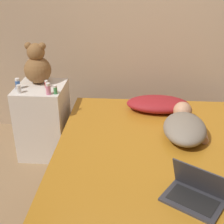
% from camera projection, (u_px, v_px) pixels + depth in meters
% --- Properties ---
extents(ground_plane, '(12.00, 12.00, 0.00)m').
position_uv_depth(ground_plane, '(156.00, 199.00, 2.56)').
color(ground_plane, '#937551').
extents(wall_back, '(8.00, 0.06, 2.60)m').
position_uv_depth(wall_back, '(158.00, 13.00, 3.06)').
color(wall_back, tan).
rests_on(wall_back, ground_plane).
extents(bed, '(1.61, 1.84, 0.49)m').
position_uv_depth(bed, '(158.00, 175.00, 2.46)').
color(bed, brown).
rests_on(bed, ground_plane).
extents(nightstand, '(0.44, 0.48, 0.71)m').
position_uv_depth(nightstand, '(44.00, 120.00, 3.06)').
color(nightstand, silver).
rests_on(nightstand, ground_plane).
extents(pillow, '(0.58, 0.32, 0.13)m').
position_uv_depth(pillow, '(158.00, 104.00, 2.91)').
color(pillow, maroon).
rests_on(pillow, bed).
extents(person_lying, '(0.38, 0.66, 0.16)m').
position_uv_depth(person_lying, '(185.00, 126.00, 2.50)').
color(person_lying, gray).
rests_on(person_lying, bed).
extents(laptop, '(0.40, 0.37, 0.22)m').
position_uv_depth(laptop, '(195.00, 193.00, 1.83)').
color(laptop, '#333338').
rests_on(laptop, bed).
extents(teddy_bear, '(0.25, 0.25, 0.39)m').
position_uv_depth(teddy_bear, '(37.00, 66.00, 2.92)').
color(teddy_bear, brown).
rests_on(teddy_bear, nightstand).
extents(bottle_red, '(0.03, 0.03, 0.07)m').
position_uv_depth(bottle_red, '(46.00, 84.00, 2.87)').
color(bottle_red, '#B72D2D').
rests_on(bottle_red, nightstand).
extents(bottle_blue, '(0.04, 0.04, 0.10)m').
position_uv_depth(bottle_blue, '(18.00, 84.00, 2.83)').
color(bottle_blue, '#3866B2').
rests_on(bottle_blue, nightstand).
extents(bottle_pink, '(0.04, 0.04, 0.10)m').
position_uv_depth(bottle_pink, '(48.00, 89.00, 2.71)').
color(bottle_pink, pink).
rests_on(bottle_pink, nightstand).
extents(bottle_green, '(0.03, 0.03, 0.08)m').
position_uv_depth(bottle_green, '(55.00, 90.00, 2.73)').
color(bottle_green, '#3D8E4C').
rests_on(bottle_green, nightstand).
extents(bottle_white, '(0.04, 0.04, 0.08)m').
position_uv_depth(bottle_white, '(19.00, 89.00, 2.74)').
color(bottle_white, white).
rests_on(bottle_white, nightstand).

